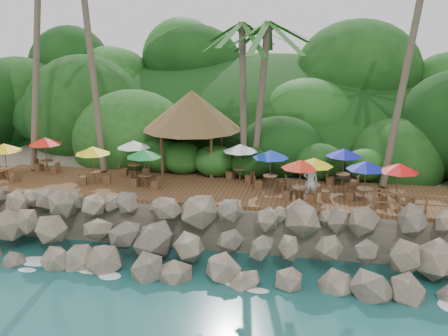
# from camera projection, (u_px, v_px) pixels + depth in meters

# --- Properties ---
(ground) EXTENTS (140.00, 140.00, 0.00)m
(ground) POSITION_uv_depth(u_px,v_px,m) (197.00, 284.00, 22.07)
(ground) COLOR #19514F
(ground) RESTS_ON ground
(land_base) EXTENTS (32.00, 25.20, 2.10)m
(land_base) POSITION_uv_depth(u_px,v_px,m) (251.00, 163.00, 36.96)
(land_base) COLOR gray
(land_base) RESTS_ON ground
(jungle_hill) EXTENTS (44.80, 28.00, 15.40)m
(jungle_hill) POSITION_uv_depth(u_px,v_px,m) (263.00, 153.00, 44.34)
(jungle_hill) COLOR #143811
(jungle_hill) RESTS_ON ground
(seawall) EXTENTS (29.00, 4.00, 2.30)m
(seawall) POSITION_uv_depth(u_px,v_px,m) (207.00, 240.00, 23.66)
(seawall) COLOR gray
(seawall) RESTS_ON ground
(terrace) EXTENTS (26.00, 5.00, 0.20)m
(terrace) POSITION_uv_depth(u_px,v_px,m) (224.00, 191.00, 27.18)
(terrace) COLOR brown
(terrace) RESTS_ON land_base
(jungle_foliage) EXTENTS (44.00, 16.00, 12.00)m
(jungle_foliage) POSITION_uv_depth(u_px,v_px,m) (249.00, 182.00, 36.29)
(jungle_foliage) COLOR #143811
(jungle_foliage) RESTS_ON ground
(foam_line) EXTENTS (25.20, 0.80, 0.06)m
(foam_line) POSITION_uv_depth(u_px,v_px,m) (199.00, 280.00, 22.35)
(foam_line) COLOR white
(foam_line) RESTS_ON ground
(palapa) EXTENTS (5.63, 5.63, 4.60)m
(palapa) POSITION_uv_depth(u_px,v_px,m) (192.00, 110.00, 29.67)
(palapa) COLOR brown
(palapa) RESTS_ON ground
(dining_clusters) EXTENTS (22.00, 4.65, 2.01)m
(dining_clusters) POSITION_uv_depth(u_px,v_px,m) (215.00, 156.00, 26.89)
(dining_clusters) COLOR brown
(dining_clusters) RESTS_ON terrace
(waiter) EXTENTS (0.70, 0.48, 1.85)m
(waiter) POSITION_uv_depth(u_px,v_px,m) (311.00, 182.00, 25.17)
(waiter) COLOR silver
(waiter) RESTS_ON terrace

